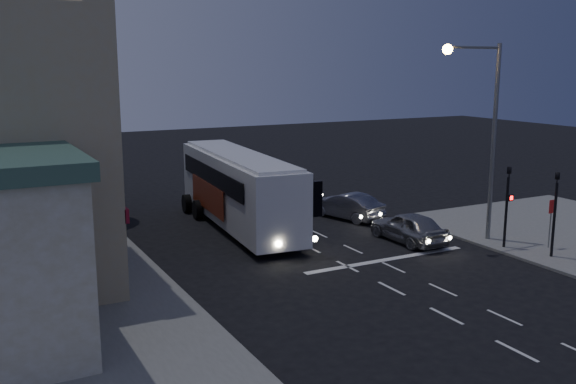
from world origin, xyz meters
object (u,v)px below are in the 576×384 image
traffic_signal_main (508,197)px  traffic_signal_side (555,204)px  car_suv (409,227)px  car_sedan_c (258,172)px  tour_bus (238,187)px  regulatory_sign (552,216)px  car_sedan_b (293,188)px  streetlight (484,120)px  car_sedan_a (346,206)px  street_tree (77,137)px

traffic_signal_main → traffic_signal_side: size_ratio=1.00×
car_suv → car_sedan_c: bearing=-90.7°
traffic_signal_main → traffic_signal_side: (0.70, -1.98, 0.00)m
tour_bus → regulatory_sign: 14.86m
car_suv → car_sedan_b: (-0.14, 11.11, -0.06)m
traffic_signal_main → streetlight: bearing=100.2°
car_sedan_a → regulatory_sign: (4.77, -9.32, 0.89)m
street_tree → car_suv: bearing=-41.3°
car_sedan_b → traffic_signal_main: bearing=108.3°
streetlight → traffic_signal_main: bearing=-79.8°
traffic_signal_side → street_tree: (-16.51, 16.22, 2.08)m
car_sedan_a → traffic_signal_main: (3.07, -8.31, 1.72)m
car_sedan_b → traffic_signal_side: bearing=109.2°
car_sedan_c → streetlight: streetlight is taller
traffic_signal_main → street_tree: size_ratio=0.66×
traffic_signal_main → streetlight: size_ratio=0.46×
tour_bus → car_sedan_a: 6.10m
car_sedan_a → car_sedan_b: 5.82m
car_sedan_b → traffic_signal_side: traffic_signal_side is taller
street_tree → car_sedan_a: bearing=-25.0°
car_sedan_c → tour_bus: bearing=61.4°
car_sedan_b → streetlight: (2.92, -12.71, 5.06)m
car_sedan_a → regulatory_sign: bearing=100.3°
car_suv → street_tree: bearing=-41.9°
tour_bus → regulatory_sign: (10.62, -10.38, -0.47)m
car_sedan_b → car_sedan_c: size_ratio=0.77×
car_sedan_c → streetlight: 19.08m
car_sedan_a → car_sedan_b: bearing=-105.7°
tour_bus → regulatory_sign: tour_bus is taller
tour_bus → car_suv: (5.88, -6.34, -1.33)m
tour_bus → street_tree: bearing=149.8°
traffic_signal_main → car_sedan_a: bearing=110.3°
regulatory_sign → street_tree: (-17.51, 15.26, 2.90)m
car_sedan_a → traffic_signal_main: bearing=93.4°
tour_bus → car_sedan_a: size_ratio=2.95×
traffic_signal_side → streetlight: size_ratio=0.46×
regulatory_sign → tour_bus: bearing=135.7°
car_suv → regulatory_sign: 6.29m
tour_bus → car_sedan_c: bearing=65.2°
street_tree → traffic_signal_side: bearing=-44.5°
tour_bus → traffic_signal_main: traffic_signal_main is taller
street_tree → streetlight: bearing=-39.5°
car_suv → streetlight: size_ratio=0.48×
car_sedan_c → street_tree: bearing=24.3°
car_sedan_b → street_tree: street_tree is taller
car_sedan_c → traffic_signal_side: (3.70, -21.63, 1.58)m
car_suv → street_tree: size_ratio=0.69×
regulatory_sign → streetlight: streetlight is taller
car_sedan_a → traffic_signal_side: size_ratio=1.04×
car_sedan_b → car_sedan_a: bearing=96.7°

